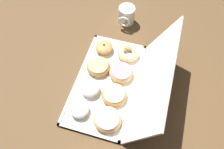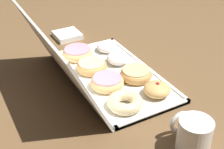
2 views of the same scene
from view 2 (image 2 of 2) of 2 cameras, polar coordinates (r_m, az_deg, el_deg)
ground_plane at (r=1.16m, az=0.30°, el=-0.43°), size 3.00×3.00×0.00m
donut_box at (r=1.16m, az=0.30°, el=-0.20°), size 0.52×0.28×0.01m
box_lid_open at (r=1.02m, az=-9.82°, el=2.89°), size 0.52×0.13×0.27m
jelly_filled_donut_0 at (r=1.05m, az=8.17°, el=-2.67°), size 0.09×0.09×0.05m
glazed_ring_donut_1 at (r=1.13m, az=4.39°, el=0.12°), size 0.12×0.12×0.04m
powdered_filled_donut_2 at (r=1.22m, az=1.08°, el=3.01°), size 0.09×0.09×0.05m
powdered_filled_donut_3 at (r=1.31m, az=-0.92°, el=5.09°), size 0.08×0.08×0.04m
cruller_donut_4 at (r=0.99m, az=2.39°, el=-5.00°), size 0.11×0.11×0.04m
pink_frosted_donut_5 at (r=1.08m, az=-0.88°, el=-1.37°), size 0.12×0.12×0.04m
glazed_ring_donut_6 at (r=1.17m, az=-3.70°, el=1.52°), size 0.12×0.12×0.04m
pink_frosted_donut_7 at (r=1.27m, az=-6.27°, el=3.94°), size 0.12×0.12×0.04m
coffee_mug at (r=0.87m, az=14.54°, el=-10.51°), size 0.11×0.09×0.10m
napkin_stack at (r=1.47m, az=-8.12°, el=7.10°), size 0.11×0.11×0.02m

